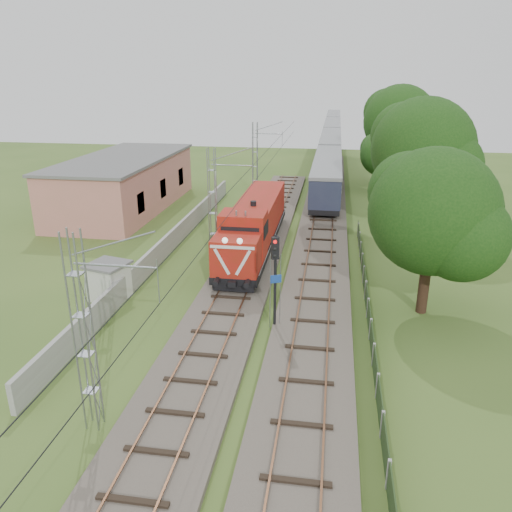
% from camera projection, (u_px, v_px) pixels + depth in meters
% --- Properties ---
extents(ground, '(140.00, 140.00, 0.00)m').
position_uv_depth(ground, '(217.00, 332.00, 26.52)').
color(ground, '#3B5821').
rests_on(ground, ground).
extents(track_main, '(4.20, 70.00, 0.45)m').
position_uv_depth(track_main, '(241.00, 279.00, 32.95)').
color(track_main, '#6B6054').
rests_on(track_main, ground).
extents(track_side, '(4.20, 80.00, 0.45)m').
position_uv_depth(track_side, '(323.00, 226.00, 44.28)').
color(track_side, '#6B6054').
rests_on(track_side, ground).
extents(catenary, '(3.31, 70.00, 8.00)m').
position_uv_depth(catenary, '(213.00, 202.00, 36.68)').
color(catenary, gray).
rests_on(catenary, ground).
extents(boundary_wall, '(0.25, 40.00, 1.50)m').
position_uv_depth(boundary_wall, '(170.00, 242.00, 38.33)').
color(boundary_wall, '#9E9E99').
rests_on(boundary_wall, ground).
extents(station_building, '(8.40, 20.40, 5.22)m').
position_uv_depth(station_building, '(125.00, 183.00, 50.05)').
color(station_building, '#B26D60').
rests_on(station_building, ground).
extents(fence, '(0.12, 32.00, 1.20)m').
position_uv_depth(fence, '(368.00, 308.00, 27.93)').
color(fence, black).
rests_on(fence, ground).
extents(locomotive, '(2.98, 17.02, 4.32)m').
position_uv_depth(locomotive, '(254.00, 225.00, 37.57)').
color(locomotive, black).
rests_on(locomotive, ground).
extents(coach_rake, '(3.03, 90.42, 3.50)m').
position_uv_depth(coach_rake, '(331.00, 137.00, 87.11)').
color(coach_rake, black).
rests_on(coach_rake, ground).
extents(signal_post, '(0.56, 0.46, 5.31)m').
position_uv_depth(signal_post, '(275.00, 267.00, 25.55)').
color(signal_post, black).
rests_on(signal_post, ground).
extents(relay_hut, '(2.70, 2.70, 2.29)m').
position_uv_depth(relay_hut, '(109.00, 281.00, 30.15)').
color(relay_hut, beige).
rests_on(relay_hut, ground).
extents(tree_a, '(7.28, 6.93, 9.44)m').
position_uv_depth(tree_a, '(435.00, 213.00, 26.78)').
color(tree_a, '#3E2719').
rests_on(tree_a, ground).
extents(tree_b, '(8.75, 8.33, 11.34)m').
position_uv_depth(tree_b, '(424.00, 150.00, 40.61)').
color(tree_b, '#3E2719').
rests_on(tree_b, ground).
extents(tree_c, '(5.27, 5.02, 6.84)m').
position_uv_depth(tree_c, '(383.00, 155.00, 56.78)').
color(tree_c, '#3E2719').
rests_on(tree_c, ground).
extents(tree_d, '(9.13, 8.70, 11.84)m').
position_uv_depth(tree_d, '(400.00, 122.00, 60.70)').
color(tree_d, '#3E2719').
rests_on(tree_d, ground).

